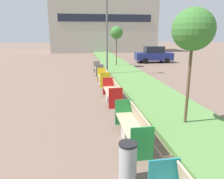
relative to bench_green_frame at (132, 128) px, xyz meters
The scene contains 11 objects.
planter_grass_strip 4.76m from the bench_green_frame, 61.60° to the left, with size 2.80×120.00×0.18m.
building_backdrop 36.52m from the bench_green_frame, 85.15° to the left, with size 18.71×8.13×10.58m.
bench_green_frame is the anchor object (origin of this frame).
bench_red_frame 4.14m from the bench_green_frame, 90.01° to the left, with size 0.65×2.40×0.94m.
bench_yellow_frame 7.92m from the bench_green_frame, 90.04° to the left, with size 0.65×1.93×0.94m.
bench_grey_frame 11.60m from the bench_green_frame, 90.02° to the left, with size 0.65×2.14×0.94m.
litter_bin 2.02m from the bench_green_frame, 106.71° to the right, with size 0.42×0.42×0.93m.
street_lamp_post 11.62m from the bench_green_frame, 86.85° to the left, with size 0.24×0.44×7.16m.
sapling_tree_near 3.67m from the bench_green_frame, 17.29° to the left, with size 1.37×1.37×4.04m.
sapling_tree_far 15.69m from the bench_green_frame, 82.26° to the left, with size 1.21×1.21×3.95m.
parked_car_distant 19.48m from the bench_green_frame, 69.15° to the left, with size 4.32×2.06×1.86m.
Camera 1 is at (-0.61, 1.72, 3.21)m, focal length 35.00 mm.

